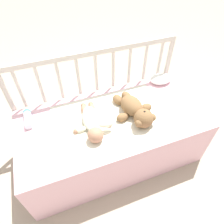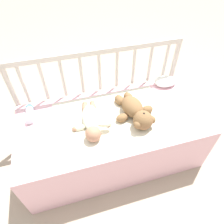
# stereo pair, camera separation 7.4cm
# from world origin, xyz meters

# --- Properties ---
(ground_plane) EXTENTS (12.00, 12.00, 0.00)m
(ground_plane) POSITION_xyz_m (0.00, 0.00, 0.00)
(ground_plane) COLOR tan
(crib_mattress) EXTENTS (1.30, 0.64, 0.42)m
(crib_mattress) POSITION_xyz_m (0.00, 0.00, 0.21)
(crib_mattress) COLOR #EDB7C6
(crib_mattress) RESTS_ON ground_plane
(crib_rail) EXTENTS (1.30, 0.04, 0.77)m
(crib_rail) POSITION_xyz_m (0.00, 0.34, 0.55)
(crib_rail) COLOR beige
(crib_rail) RESTS_ON ground_plane
(blanket) EXTENTS (0.78, 0.48, 0.01)m
(blanket) POSITION_xyz_m (0.00, 0.02, 0.42)
(blanket) COLOR silver
(blanket) RESTS_ON crib_mattress
(teddy_bear) EXTENTS (0.29, 0.39, 0.13)m
(teddy_bear) POSITION_xyz_m (0.15, -0.03, 0.48)
(teddy_bear) COLOR olive
(teddy_bear) RESTS_ON crib_mattress
(baby) EXTENTS (0.26, 0.38, 0.10)m
(baby) POSITION_xyz_m (-0.15, -0.02, 0.46)
(baby) COLOR #EAEACC
(baby) RESTS_ON crib_mattress
(baby_bottle) EXTENTS (0.05, 0.18, 0.05)m
(baby_bottle) POSITION_xyz_m (-0.54, 0.19, 0.45)
(baby_bottle) COLOR white
(baby_bottle) RESTS_ON crib_mattress
(small_pillow) EXTENTS (0.19, 0.13, 0.06)m
(small_pillow) POSITION_xyz_m (0.52, 0.25, 0.45)
(small_pillow) COLOR white
(small_pillow) RESTS_ON crib_mattress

